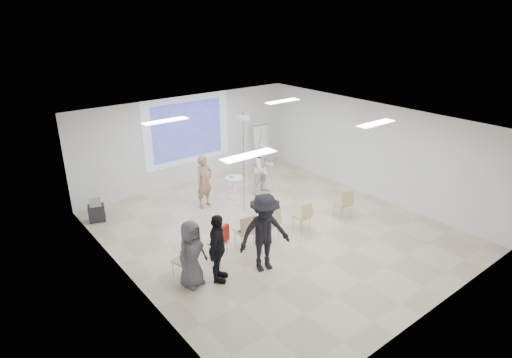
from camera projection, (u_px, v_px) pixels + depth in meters
floor at (274, 231)px, 11.72m from camera, size 8.00×9.00×0.10m
ceiling at (276, 121)px, 10.56m from camera, size 8.00×9.00×0.10m
wall_back at (187, 140)px, 14.45m from camera, size 8.00×0.10×3.00m
wall_left at (126, 224)px, 8.81m from camera, size 0.10×9.00×3.00m
wall_right at (372, 149)px, 13.48m from camera, size 0.10×9.00×3.00m
projection_halo at (188, 130)px, 14.27m from camera, size 3.20×0.01×2.30m
projection_image at (188, 130)px, 14.26m from camera, size 2.60×0.01×1.90m
pedestal_table at (234, 186)px, 13.57m from camera, size 0.76×0.76×0.71m
player_left at (204, 178)px, 12.75m from camera, size 0.76×0.60×1.86m
player_right at (264, 166)px, 13.73m from camera, size 0.90×0.73×1.84m
controller_left at (204, 165)px, 12.93m from camera, size 0.06×0.11×0.04m
controller_right at (255, 156)px, 13.69m from camera, size 0.04×0.11×0.04m
chair_far_left at (184, 259)px, 9.48m from camera, size 0.48×0.50×0.81m
chair_left_mid at (220, 241)px, 10.20m from camera, size 0.50×0.51×0.81m
chair_left_inner at (246, 229)px, 10.58m from camera, size 0.49×0.52×0.93m
chair_center at (271, 222)px, 10.92m from camera, size 0.55×0.57×0.97m
chair_right_inner at (304, 215)px, 11.45m from camera, size 0.40×0.43×0.83m
chair_right_far at (345, 202)px, 12.14m from camera, size 0.49×0.52×0.89m
red_jacket at (223, 235)px, 9.99m from camera, size 0.42×0.23×0.39m
laptop at (244, 229)px, 10.68m from camera, size 0.37×0.29×0.03m
audience_left at (217, 244)px, 9.21m from camera, size 1.22×1.20×1.84m
audience_mid at (265, 228)px, 9.57m from camera, size 1.53×1.09×2.14m
audience_outer at (191, 250)px, 9.09m from camera, size 0.95×0.75×1.72m
flipchart_easel at (261, 136)px, 15.72m from camera, size 0.74×0.56×1.70m
av_cart at (96, 211)px, 12.09m from camera, size 0.53×0.47×0.67m
ceiling_projector at (243, 123)px, 11.84m from camera, size 0.30×0.25×3.00m
fluor_panel_nw at (165, 121)px, 10.90m from camera, size 1.20×0.30×0.02m
fluor_panel_ne at (283, 101)px, 13.20m from camera, size 1.20×0.30×0.02m
fluor_panel_sw at (249, 155)px, 8.35m from camera, size 1.20×0.30×0.02m
fluor_panel_se at (376, 123)px, 10.65m from camera, size 1.20×0.30×0.02m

